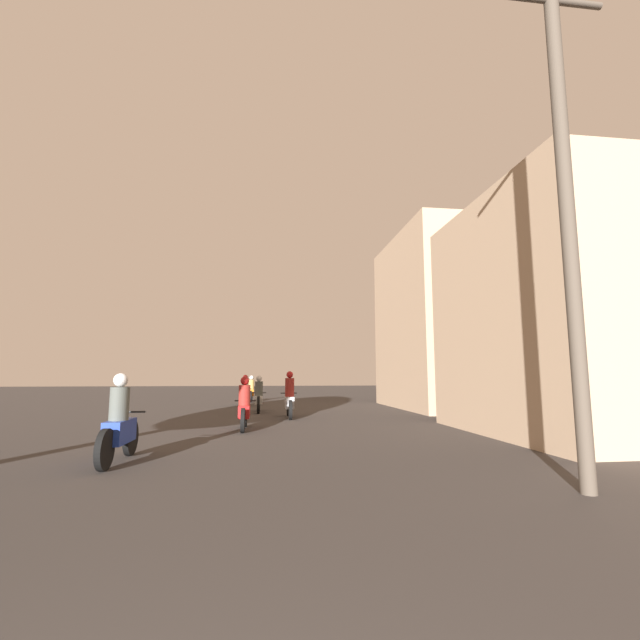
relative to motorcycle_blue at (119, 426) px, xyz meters
The scene contains 9 objects.
motorcycle_blue is the anchor object (origin of this frame).
motorcycle_red 4.67m from the motorcycle_blue, 65.57° to the left, with size 0.60×1.93×1.46m.
motorcycle_silver 8.12m from the motorcycle_blue, 65.61° to the left, with size 0.60×2.04×1.63m.
motorcycle_white 10.14m from the motorcycle_blue, 77.25° to the left, with size 0.60×2.05×1.48m.
motorcycle_green 13.78m from the motorcycle_blue, 83.70° to the left, with size 0.60×1.98×1.51m.
motorcycle_orange 17.00m from the motorcycle_blue, 84.24° to the left, with size 0.60×2.04×1.46m.
building_right_near 10.53m from the motorcycle_blue, 12.05° to the left, with size 4.28×6.23×6.06m.
building_right_far 15.73m from the motorcycle_blue, 45.98° to the left, with size 4.49×7.49×7.96m.
utility_pole_near 7.87m from the motorcycle_blue, 22.95° to the right, with size 1.60×0.20×7.47m.
Camera 1 is at (0.34, -0.04, 1.50)m, focal length 24.00 mm.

